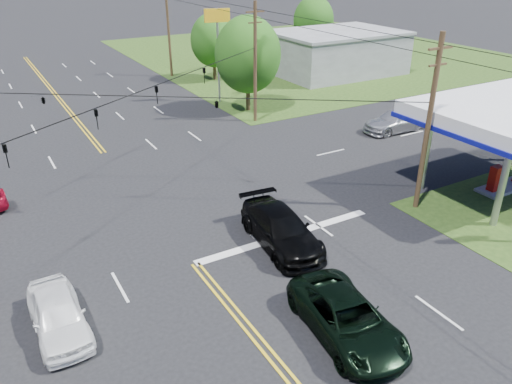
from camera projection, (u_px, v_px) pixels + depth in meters
ground at (140, 197)px, 29.13m from camera, size 280.00×280.00×0.00m
grass_ne at (309, 52)px, 69.76m from camera, size 46.00×48.00×0.03m
stop_bar at (286, 236)px, 25.16m from camera, size 10.00×0.50×0.02m
retail_ne at (335, 54)px, 57.21m from camera, size 14.00×10.00×4.40m
pole_se at (429, 123)px, 25.82m from camera, size 1.60×0.28×9.50m
pole_ne at (255, 62)px, 39.82m from camera, size 1.60×0.28×9.50m
pole_right_far at (168, 29)px, 54.48m from camera, size 1.60×0.28×10.00m
span_wire_signals at (128, 96)px, 26.49m from camera, size 26.00×18.00×1.13m
power_lines at (135, 52)px, 23.79m from camera, size 26.04×100.00×0.64m
tree_right_a at (248, 55)px, 42.62m from camera, size 5.70×5.70×8.18m
tree_right_b at (214, 40)px, 53.36m from camera, size 4.94×4.94×7.09m
tree_far_r at (313, 20)px, 65.76m from camera, size 5.32×5.32×7.63m
pickup_dkgreen at (347, 318)px, 18.40m from camera, size 3.24×5.85×1.55m
suv_black at (281, 229)px, 24.10m from camera, size 3.00×6.12×1.71m
pickup_white at (58, 315)px, 18.57m from camera, size 1.87×4.56×1.55m
sedan_far at (396, 121)px, 39.32m from camera, size 5.69×2.48×1.63m
polesign_ne at (217, 30)px, 44.31m from camera, size 2.30×0.73×8.36m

